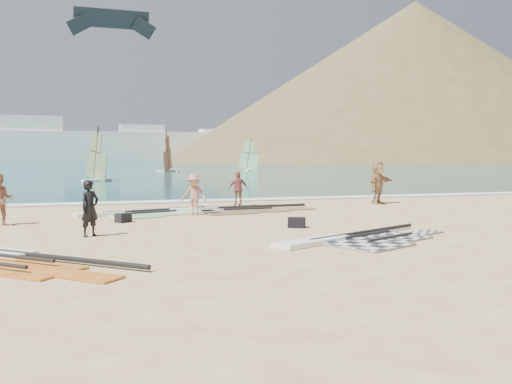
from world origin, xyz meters
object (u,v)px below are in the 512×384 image
object	(u,v)px
gear_bag_far	(297,223)
beachgoer_back	(238,189)
rig_green	(136,214)
beachgoer_right	(378,182)
rig_grey	(355,240)
beachgoer_mid	(194,195)
rig_red	(8,260)
rig_orange	(230,210)
person_wetsuit	(90,208)
beachgoer_left	(0,200)
gear_bag_near	(123,218)

from	to	relation	value
gear_bag_far	beachgoer_back	distance (m)	7.47
rig_green	beachgoer_right	bearing A→B (deg)	-7.78
rig_grey	rig_green	distance (m)	9.50
beachgoer_mid	beachgoer_back	size ratio (longest dim) A/B	1.03
rig_grey	rig_red	world-z (taller)	same
rig_orange	beachgoer_back	world-z (taller)	beachgoer_back
rig_green	rig_red	bearing A→B (deg)	-127.82
rig_orange	person_wetsuit	distance (m)	7.79
gear_bag_far	beachgoer_left	bearing A→B (deg)	160.44
gear_bag_near	beachgoer_right	size ratio (longest dim) A/B	0.25
rig_red	beachgoer_right	world-z (taller)	beachgoer_right
beachgoer_mid	beachgoer_left	bearing A→B (deg)	-138.98
beachgoer_back	gear_bag_near	bearing A→B (deg)	39.31
rig_grey	beachgoer_right	bearing A→B (deg)	32.42
rig_green	gear_bag_near	world-z (taller)	gear_bag_near
gear_bag_near	beachgoer_back	world-z (taller)	beachgoer_back
beachgoer_mid	beachgoer_back	world-z (taller)	beachgoer_mid
beachgoer_right	beachgoer_back	bearing A→B (deg)	139.83
beachgoer_mid	beachgoer_right	world-z (taller)	beachgoer_right
rig_green	gear_bag_near	bearing A→B (deg)	-121.82
rig_grey	gear_bag_far	world-z (taller)	gear_bag_far
rig_orange	beachgoer_back	distance (m)	2.28
rig_grey	gear_bag_far	bearing A→B (deg)	72.95
rig_grey	person_wetsuit	world-z (taller)	person_wetsuit
rig_grey	rig_orange	size ratio (longest dim) A/B	0.96
rig_grey	person_wetsuit	size ratio (longest dim) A/B	3.60
rig_orange	gear_bag_far	world-z (taller)	gear_bag_far
gear_bag_near	gear_bag_far	bearing A→B (deg)	-29.81
beachgoer_left	beachgoer_right	xyz separation A→B (m)	(15.33, 3.48, 0.14)
rig_red	person_wetsuit	xyz separation A→B (m)	(1.72, 3.37, 0.74)
person_wetsuit	rig_green	bearing A→B (deg)	33.98
rig_grey	rig_green	size ratio (longest dim) A/B	1.06
rig_green	gear_bag_far	world-z (taller)	gear_bag_far
beachgoer_mid	beachgoer_right	bearing A→B (deg)	45.14
rig_grey	rig_red	size ratio (longest dim) A/B	1.17
gear_bag_far	beachgoer_mid	world-z (taller)	beachgoer_mid
rig_grey	beachgoer_back	xyz separation A→B (m)	(-0.38, 10.50, 0.70)
rig_orange	gear_bag_near	xyz separation A→B (m)	(-4.31, -2.54, 0.10)
rig_orange	gear_bag_far	xyz separation A→B (m)	(0.77, -5.46, 0.11)
rig_red	beachgoer_back	bearing A→B (deg)	96.24
gear_bag_far	beachgoer_left	size ratio (longest dim) A/B	0.32
rig_red	gear_bag_near	bearing A→B (deg)	108.78
person_wetsuit	gear_bag_near	bearing A→B (deg)	32.39
gear_bag_far	gear_bag_near	bearing A→B (deg)	150.19
gear_bag_far	person_wetsuit	xyz separation A→B (m)	(-6.16, -0.12, 0.63)
rig_red	beachgoer_left	bearing A→B (deg)	140.92
rig_orange	rig_red	world-z (taller)	rig_orange
rig_green	beachgoer_right	size ratio (longest dim) A/B	2.75
person_wetsuit	beachgoer_left	xyz separation A→B (m)	(-2.72, 3.27, 0.05)
gear_bag_near	beachgoer_right	xyz separation A→B (m)	(11.53, 3.72, 0.82)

